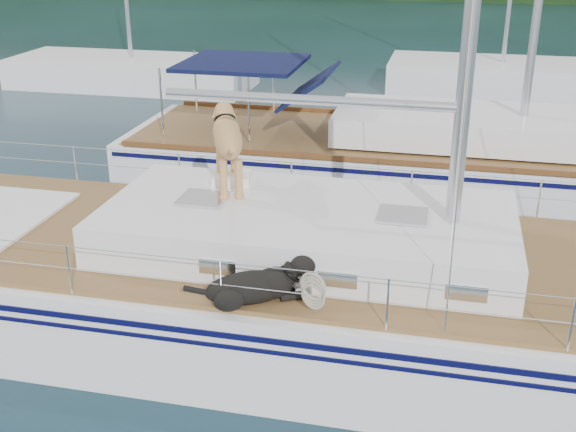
# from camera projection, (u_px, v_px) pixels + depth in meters

# --- Properties ---
(ground) EXTENTS (120.00, 120.00, 0.00)m
(ground) POSITION_uv_depth(u_px,v_px,m) (250.00, 325.00, 10.00)
(ground) COLOR black
(ground) RESTS_ON ground
(main_sailboat) EXTENTS (12.00, 3.93, 14.01)m
(main_sailboat) POSITION_uv_depth(u_px,v_px,m) (255.00, 282.00, 9.73)
(main_sailboat) COLOR white
(main_sailboat) RESTS_ON ground
(neighbor_sailboat) EXTENTS (11.00, 3.50, 13.30)m
(neighbor_sailboat) POSITION_uv_depth(u_px,v_px,m) (400.00, 162.00, 14.72)
(neighbor_sailboat) COLOR white
(neighbor_sailboat) RESTS_ON ground
(bg_boat_west) EXTENTS (8.00, 3.00, 11.65)m
(bg_boat_west) POSITION_uv_depth(u_px,v_px,m) (132.00, 73.00, 24.10)
(bg_boat_west) COLOR white
(bg_boat_west) RESTS_ON ground
(bg_boat_center) EXTENTS (7.20, 3.00, 11.65)m
(bg_boat_center) POSITION_uv_depth(u_px,v_px,m) (501.00, 77.00, 23.43)
(bg_boat_center) COLOR white
(bg_boat_center) RESTS_ON ground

